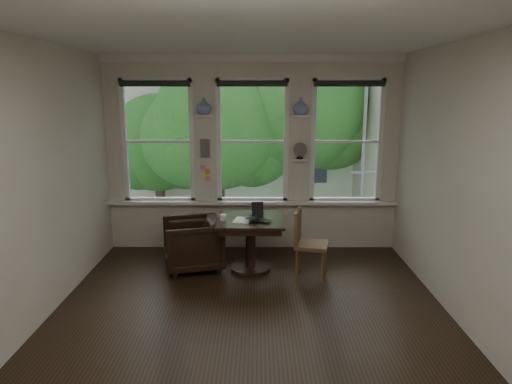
{
  "coord_description": "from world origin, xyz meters",
  "views": [
    {
      "loc": [
        0.09,
        -4.79,
        2.46
      ],
      "look_at": [
        0.06,
        0.9,
        1.2
      ],
      "focal_mm": 32.0,
      "sensor_mm": 36.0,
      "label": 1
    }
  ],
  "objects_px": {
    "table": "(251,245)",
    "side_chair_right": "(312,244)",
    "mug": "(223,218)",
    "armchair_left": "(193,244)",
    "laptop": "(256,221)"
  },
  "relations": [
    {
      "from": "table",
      "to": "side_chair_right",
      "type": "height_order",
      "value": "side_chair_right"
    },
    {
      "from": "side_chair_right",
      "to": "mug",
      "type": "distance_m",
      "value": 1.24
    },
    {
      "from": "armchair_left",
      "to": "mug",
      "type": "bearing_deg",
      "value": 52.98
    },
    {
      "from": "armchair_left",
      "to": "side_chair_right",
      "type": "height_order",
      "value": "side_chair_right"
    },
    {
      "from": "table",
      "to": "laptop",
      "type": "bearing_deg",
      "value": -66.03
    },
    {
      "from": "armchair_left",
      "to": "side_chair_right",
      "type": "bearing_deg",
      "value": 65.08
    },
    {
      "from": "armchair_left",
      "to": "mug",
      "type": "height_order",
      "value": "mug"
    },
    {
      "from": "table",
      "to": "mug",
      "type": "distance_m",
      "value": 0.57
    },
    {
      "from": "armchair_left",
      "to": "laptop",
      "type": "height_order",
      "value": "laptop"
    },
    {
      "from": "table",
      "to": "laptop",
      "type": "height_order",
      "value": "laptop"
    },
    {
      "from": "table",
      "to": "side_chair_right",
      "type": "distance_m",
      "value": 0.85
    },
    {
      "from": "armchair_left",
      "to": "side_chair_right",
      "type": "distance_m",
      "value": 1.67
    },
    {
      "from": "table",
      "to": "mug",
      "type": "bearing_deg",
      "value": -162.54
    },
    {
      "from": "laptop",
      "to": "mug",
      "type": "distance_m",
      "value": 0.45
    },
    {
      "from": "armchair_left",
      "to": "side_chair_right",
      "type": "xyz_separation_m",
      "value": [
        1.64,
        -0.29,
        0.1
      ]
    }
  ]
}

